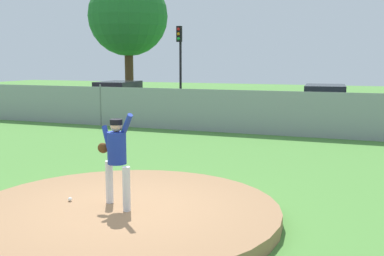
{
  "coord_description": "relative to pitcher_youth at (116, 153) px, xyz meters",
  "views": [
    {
      "loc": [
        3.85,
        -6.79,
        2.73
      ],
      "look_at": [
        0.06,
        3.14,
        1.18
      ],
      "focal_mm": 43.6,
      "sensor_mm": 36.0,
      "label": 1
    }
  ],
  "objects": [
    {
      "name": "pitchers_mound",
      "position": [
        0.09,
        0.04,
        -1.05
      ],
      "size": [
        5.38,
        5.38,
        0.24
      ],
      "primitive_type": "cylinder",
      "color": "#99704C",
      "rests_on": "ground_plane"
    },
    {
      "name": "baseball",
      "position": [
        -0.94,
        -0.04,
        -0.9
      ],
      "size": [
        0.07,
        0.07,
        0.07
      ],
      "primitive_type": "sphere",
      "color": "white",
      "rests_on": "pitchers_mound"
    },
    {
      "name": "traffic_cone_orange",
      "position": [
        -1.96,
        16.62,
        -0.91
      ],
      "size": [
        0.4,
        0.4,
        0.55
      ],
      "color": "orange",
      "rests_on": "asphalt_strip"
    },
    {
      "name": "chainlink_fence",
      "position": [
        0.09,
        10.04,
        -0.36
      ],
      "size": [
        33.35,
        0.07,
        1.73
      ],
      "color": "gray",
      "rests_on": "ground_plane"
    },
    {
      "name": "traffic_light_near",
      "position": [
        -6.5,
        18.61,
        2.03
      ],
      "size": [
        0.28,
        0.46,
        4.66
      ],
      "color": "black",
      "rests_on": "ground_plane"
    },
    {
      "name": "parked_car_teal",
      "position": [
        2.07,
        14.83,
        -0.38
      ],
      "size": [
        2.22,
        4.67,
        1.63
      ],
      "color": "#146066",
      "rests_on": "ground_plane"
    },
    {
      "name": "ground_plane",
      "position": [
        0.09,
        6.04,
        -1.17
      ],
      "size": [
        80.0,
        80.0,
        0.0
      ],
      "primitive_type": "plane",
      "color": "#4C8438"
    },
    {
      "name": "asphalt_strip",
      "position": [
        0.09,
        14.54,
        -1.17
      ],
      "size": [
        44.0,
        7.0,
        0.01
      ],
      "primitive_type": "cube",
      "color": "#2B2B2D",
      "rests_on": "ground_plane"
    },
    {
      "name": "tree_leaning_west",
      "position": [
        -11.42,
        21.49,
        4.45
      ],
      "size": [
        5.32,
        5.32,
        8.31
      ],
      "color": "#4C331E",
      "rests_on": "ground_plane"
    },
    {
      "name": "pitcher_youth",
      "position": [
        0.0,
        0.0,
        0.0
      ],
      "size": [
        0.77,
        0.42,
        1.64
      ],
      "color": "silver",
      "rests_on": "pitchers_mound"
    },
    {
      "name": "parked_car_burgundy",
      "position": [
        -8.49,
        14.89,
        -0.39
      ],
      "size": [
        2.15,
        4.83,
        1.61
      ],
      "color": "maroon",
      "rests_on": "ground_plane"
    }
  ]
}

